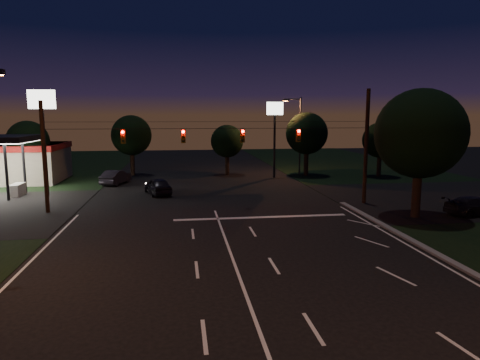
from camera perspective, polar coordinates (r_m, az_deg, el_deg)
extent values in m
plane|color=black|center=(18.33, 0.28, -13.75)|extent=(140.00, 140.00, 0.00)
cube|color=black|center=(40.32, 26.02, -2.21)|extent=(20.00, 16.00, 0.02)
cube|color=silver|center=(29.62, 2.84, -4.98)|extent=(12.00, 0.50, 0.01)
cylinder|color=black|center=(35.59, 16.16, -3.01)|extent=(0.30, 0.30, 9.00)
cylinder|color=black|center=(33.91, -24.22, -4.01)|extent=(0.28, 0.28, 8.00)
cylinder|color=black|center=(31.88, -3.61, 6.87)|extent=(24.00, 0.03, 0.03)
cylinder|color=black|center=(31.87, -3.62, 7.77)|extent=(24.00, 0.02, 0.02)
cube|color=#3F3307|center=(32.07, -15.32, 5.61)|extent=(0.32, 0.26, 1.00)
sphere|color=#FF0705|center=(31.89, -15.38, 6.19)|extent=(0.22, 0.22, 0.22)
sphere|color=black|center=(31.91, -15.35, 5.59)|extent=(0.20, 0.20, 0.20)
sphere|color=black|center=(31.93, -15.33, 5.00)|extent=(0.20, 0.20, 0.20)
cube|color=#3F3307|center=(31.81, -7.57, 5.82)|extent=(0.32, 0.26, 1.00)
sphere|color=#FF0705|center=(31.63, -7.58, 6.40)|extent=(0.22, 0.22, 0.22)
sphere|color=black|center=(31.65, -7.57, 5.80)|extent=(0.20, 0.20, 0.20)
sphere|color=black|center=(31.67, -7.56, 5.21)|extent=(0.20, 0.20, 0.20)
cube|color=#3F3307|center=(32.14, 0.33, 5.92)|extent=(0.32, 0.26, 1.00)
sphere|color=#FF0705|center=(31.97, 0.38, 6.50)|extent=(0.22, 0.22, 0.22)
sphere|color=black|center=(31.99, 0.38, 5.91)|extent=(0.20, 0.20, 0.20)
sphere|color=black|center=(32.00, 0.38, 5.32)|extent=(0.20, 0.20, 0.20)
cube|color=#3F3307|center=(33.04, 7.77, 5.92)|extent=(0.32, 0.26, 1.00)
sphere|color=#FF0705|center=(32.87, 7.86, 6.48)|extent=(0.22, 0.22, 0.22)
sphere|color=black|center=(32.88, 7.85, 5.90)|extent=(0.20, 0.20, 0.20)
sphere|color=black|center=(32.90, 7.84, 5.33)|extent=(0.20, 0.20, 0.20)
cube|color=gray|center=(41.74, -27.55, -1.20)|extent=(0.80, 2.00, 1.10)
cylinder|color=black|center=(39.64, -28.69, 0.95)|extent=(0.24, 0.24, 4.80)
cylinder|color=black|center=(43.37, -26.85, 1.65)|extent=(0.24, 0.24, 4.80)
cylinder|color=black|center=(40.59, -24.54, 3.31)|extent=(0.24, 0.24, 7.50)
cube|color=white|center=(40.48, -24.94, 9.73)|extent=(2.20, 0.30, 1.60)
cylinder|color=black|center=(48.05, 4.61, 4.47)|extent=(0.24, 0.24, 7.00)
cube|color=white|center=(47.93, 4.68, 9.49)|extent=(1.80, 0.30, 1.40)
cylinder|color=black|center=(50.78, 8.01, 5.77)|extent=(0.20, 0.20, 9.00)
cylinder|color=black|center=(50.51, 7.12, 10.65)|extent=(1.80, 0.12, 0.12)
cube|color=black|center=(50.29, 6.11, 10.57)|extent=(0.60, 0.35, 0.22)
cube|color=orange|center=(50.28, 6.11, 10.43)|extent=(0.45, 0.25, 0.04)
cylinder|color=black|center=(31.55, 22.50, -1.10)|extent=(0.60, 0.60, 4.00)
sphere|color=black|center=(31.18, 22.90, 5.73)|extent=(6.00, 6.00, 6.00)
sphere|color=black|center=(31.88, 23.40, 5.42)|extent=(4.50, 4.50, 4.50)
sphere|color=black|center=(31.14, 21.65, 5.55)|extent=(4.20, 4.20, 4.20)
cylinder|color=black|center=(49.60, -26.21, 1.42)|extent=(0.49, 0.49, 3.00)
sphere|color=black|center=(49.37, -26.43, 4.66)|extent=(4.20, 4.20, 4.20)
sphere|color=black|center=(49.54, -25.84, 4.57)|extent=(3.15, 3.15, 3.15)
sphere|color=black|center=(49.70, -26.80, 4.55)|extent=(2.94, 2.94, 2.94)
cylinder|color=black|center=(51.36, -14.15, 2.41)|extent=(0.52, 0.52, 3.25)
sphere|color=black|center=(51.13, -14.28, 5.81)|extent=(4.60, 4.60, 4.60)
sphere|color=black|center=(51.43, -13.72, 5.69)|extent=(3.45, 3.45, 3.45)
sphere|color=black|center=(51.41, -14.76, 5.69)|extent=(3.22, 3.22, 3.22)
cylinder|color=black|center=(50.38, -1.72, 2.26)|extent=(0.47, 0.47, 2.75)
sphere|color=black|center=(50.16, -1.74, 5.20)|extent=(3.80, 3.80, 3.80)
sphere|color=black|center=(50.49, -1.34, 5.09)|extent=(2.85, 2.85, 2.85)
sphere|color=black|center=(50.31, -2.19, 5.11)|extent=(2.66, 2.66, 2.66)
cylinder|color=black|center=(50.18, 8.81, 2.51)|extent=(0.53, 0.53, 3.40)
sphere|color=black|center=(49.95, 8.89, 6.16)|extent=(4.80, 4.80, 4.80)
sphere|color=black|center=(50.44, 9.29, 6.01)|extent=(3.60, 3.60, 3.60)
sphere|color=black|center=(50.05, 8.28, 6.05)|extent=(3.36, 3.36, 3.36)
cylinder|color=black|center=(51.27, 18.05, 2.04)|extent=(0.48, 0.48, 2.90)
sphere|color=black|center=(51.05, 18.19, 5.07)|extent=(4.00, 4.00, 4.00)
sphere|color=black|center=(51.50, 18.44, 4.96)|extent=(3.00, 3.00, 3.00)
sphere|color=black|center=(51.06, 17.68, 5.00)|extent=(2.80, 2.80, 2.80)
imported|color=black|center=(38.67, -10.91, -0.80)|extent=(2.90, 4.64, 1.47)
imported|color=black|center=(45.30, -16.22, 0.37)|extent=(2.78, 4.66, 1.45)
imported|color=black|center=(34.33, 29.04, -3.05)|extent=(4.71, 2.18, 1.33)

